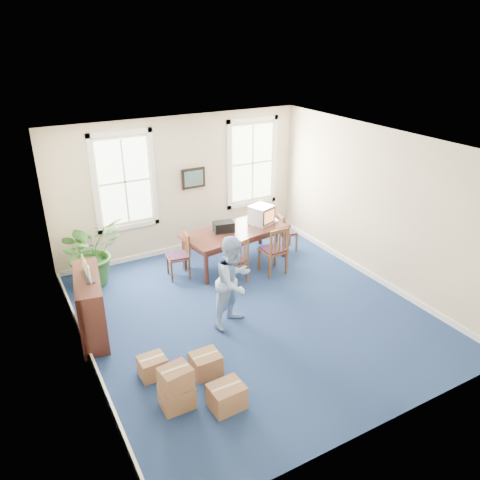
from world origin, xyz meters
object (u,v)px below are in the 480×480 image
cardboard_boxes (185,379)px  credenza (91,305)px  crt_tv (261,215)px  man (234,282)px  potted_plant (91,251)px  chair_near_left (234,261)px  conference_table (236,246)px

cardboard_boxes → credenza: bearing=109.4°
crt_tv → man: bearing=-151.5°
potted_plant → crt_tv: bearing=-8.8°
chair_near_left → crt_tv: bearing=-158.3°
man → potted_plant: (-1.88, 2.75, -0.14)m
conference_table → chair_near_left: 0.95m
conference_table → potted_plant: potted_plant is taller
cardboard_boxes → potted_plant: bearing=95.0°
man → cardboard_boxes: 2.10m
crt_tv → potted_plant: size_ratio=0.36×
crt_tv → cardboard_boxes: 4.95m
man → potted_plant: man is taller
credenza → potted_plant: (0.44, 1.85, 0.14)m
conference_table → potted_plant: bearing=160.2°
man → credenza: (-2.32, 0.91, -0.28)m
crt_tv → man: 2.88m
crt_tv → credenza: 4.41m
conference_table → crt_tv: (0.70, 0.05, 0.62)m
chair_near_left → potted_plant: (-2.57, 1.45, 0.20)m
credenza → cardboard_boxes: credenza is taller
credenza → potted_plant: potted_plant is taller
conference_table → chair_near_left: size_ratio=2.30×
chair_near_left → cardboard_boxes: (-2.22, -2.67, -0.17)m
chair_near_left → potted_plant: bearing=-43.7°
crt_tv → potted_plant: potted_plant is taller
chair_near_left → man: (-0.69, -1.31, 0.34)m
chair_near_left → potted_plant: size_ratio=0.72×
crt_tv → man: (-1.88, -2.17, -0.17)m
chair_near_left → cardboard_boxes: chair_near_left is taller
crt_tv → credenza: bearing=176.2°
credenza → potted_plant: size_ratio=1.02×
conference_table → man: bearing=-127.2°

